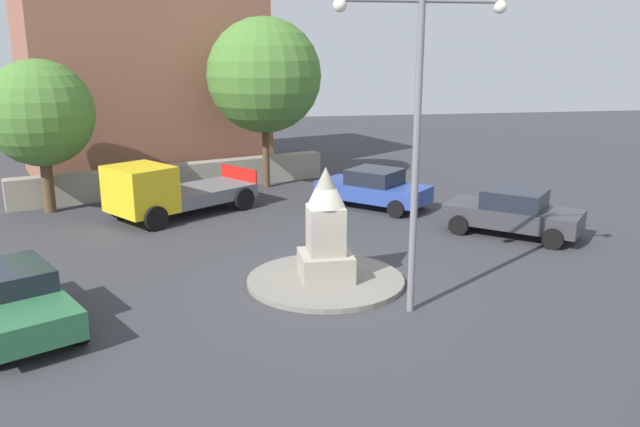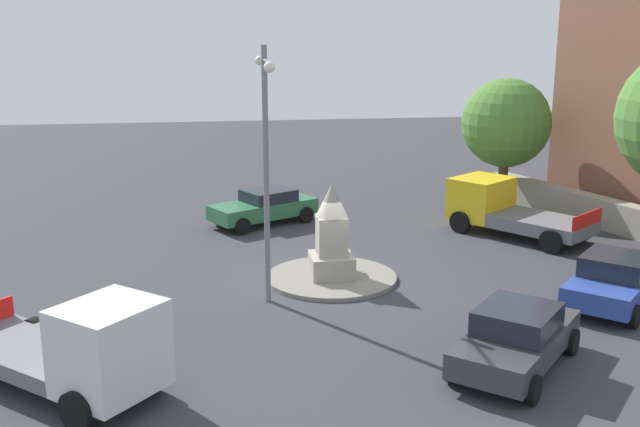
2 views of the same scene
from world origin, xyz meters
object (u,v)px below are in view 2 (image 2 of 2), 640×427
object	(u,v)px
streetlamp	(266,148)
car_green_far_side	(264,206)
truck_white_near_island	(80,351)
car_dark_grey_passing	(516,337)
monument	(332,236)
tree_mid_cluster	(506,123)
car_blue_parked_right	(615,279)
truck_yellow_approaching	(504,209)

from	to	relation	value
streetlamp	car_green_far_side	distance (m)	9.40
truck_white_near_island	car_green_far_side	bearing A→B (deg)	160.57
car_dark_grey_passing	truck_white_near_island	xyz separation A→B (m)	(0.03, -9.61, 0.31)
monument	tree_mid_cluster	xyz separation A→B (m)	(-8.63, 8.90, 2.19)
car_blue_parked_right	tree_mid_cluster	size ratio (longest dim) A/B	0.77
car_dark_grey_passing	truck_white_near_island	world-z (taller)	truck_white_near_island
streetlamp	car_dark_grey_passing	world-z (taller)	streetlamp
car_dark_grey_passing	car_green_far_side	world-z (taller)	car_dark_grey_passing
car_dark_grey_passing	tree_mid_cluster	size ratio (longest dim) A/B	0.78
truck_yellow_approaching	tree_mid_cluster	distance (m)	5.31
streetlamp	tree_mid_cluster	bearing A→B (deg)	132.95
car_green_far_side	streetlamp	bearing A→B (deg)	-3.55
streetlamp	car_blue_parked_right	world-z (taller)	streetlamp
car_blue_parked_right	car_green_far_side	distance (m)	13.72
car_blue_parked_right	truck_white_near_island	distance (m)	14.39
truck_white_near_island	car_blue_parked_right	bearing A→B (deg)	104.13
car_green_far_side	truck_yellow_approaching	size ratio (longest dim) A/B	0.82
monument	car_dark_grey_passing	world-z (taller)	monument
car_dark_grey_passing	car_green_far_side	distance (m)	14.55
monument	car_blue_parked_right	size ratio (longest dim) A/B	0.68
truck_yellow_approaching	car_dark_grey_passing	bearing A→B (deg)	-20.27
car_dark_grey_passing	truck_yellow_approaching	xyz separation A→B (m)	(-11.04, 4.08, 0.21)
truck_white_near_island	car_dark_grey_passing	bearing A→B (deg)	90.20
car_blue_parked_right	car_green_far_side	size ratio (longest dim) A/B	0.95
monument	car_dark_grey_passing	distance (m)	7.47
car_dark_grey_passing	car_blue_parked_right	bearing A→B (deg)	128.70
streetlamp	car_dark_grey_passing	distance (m)	8.22
truck_yellow_approaching	streetlamp	bearing A→B (deg)	-57.72
truck_white_near_island	tree_mid_cluster	xyz separation A→B (m)	(-15.38, 15.31, 2.54)
truck_white_near_island	truck_yellow_approaching	size ratio (longest dim) A/B	0.97
monument	car_green_far_side	size ratio (longest dim) A/B	0.65
car_blue_parked_right	truck_white_near_island	bearing A→B (deg)	-75.87
car_dark_grey_passing	truck_white_near_island	bearing A→B (deg)	-89.80
monument	truck_yellow_approaching	size ratio (longest dim) A/B	0.53
car_green_far_side	car_blue_parked_right	bearing A→B (deg)	41.49
car_blue_parked_right	car_dark_grey_passing	size ratio (longest dim) A/B	1.00
car_blue_parked_right	truck_yellow_approaching	world-z (taller)	truck_yellow_approaching
streetlamp	truck_yellow_approaching	world-z (taller)	streetlamp
monument	truck_white_near_island	xyz separation A→B (m)	(6.75, -6.41, -0.35)
streetlamp	tree_mid_cluster	xyz separation A→B (m)	(-10.22, 10.98, -0.81)
monument	truck_white_near_island	bearing A→B (deg)	-43.53
car_green_far_side	truck_yellow_approaching	world-z (taller)	truck_yellow_approaching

